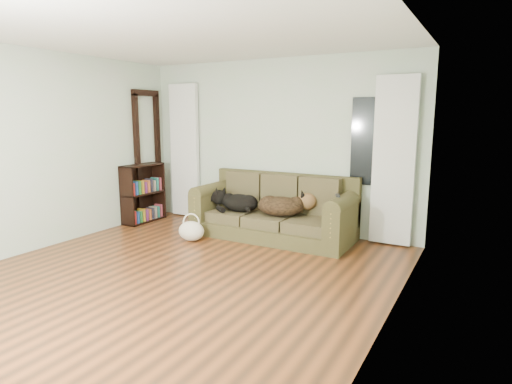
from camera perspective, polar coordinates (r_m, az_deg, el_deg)
The scene contains 15 objects.
floor at distance 4.84m, azimuth -11.07°, elevation -11.27°, with size 5.00×5.00×0.00m, color #3E2413.
ceiling at distance 4.59m, azimuth -12.25°, elevation 20.56°, with size 5.00×5.00×0.00m, color white.
wall_back at distance 6.63m, azimuth 2.60°, elevation 6.24°, with size 4.50×0.04×2.60m, color #B9BCB7.
wall_left at distance 6.23m, azimuth -27.63°, elevation 4.84°, with size 0.04×5.00×2.60m, color #B9BCB7.
wall_right at distance 3.52m, azimuth 17.46°, elevation 2.26°, with size 0.04×5.00×2.60m, color #B9BCB7.
curtain_left at distance 7.49m, azimuth -9.48°, elevation 5.41°, with size 0.55×0.08×2.25m, color silver.
curtain_right at distance 5.99m, azimuth 17.89°, elevation 3.89°, with size 0.55×0.08×2.25m, color silver.
window_pane at distance 6.09m, azimuth 14.87°, elevation 6.50°, with size 0.50×0.03×1.20m, color black.
door_casing at distance 7.54m, azimuth -14.20°, elevation 4.51°, with size 0.07×0.60×2.10m, color black.
sofa at distance 6.19m, azimuth 2.20°, elevation -2.01°, with size 2.32×1.00×0.95m, color #312B17.
dog_black_lab at distance 6.38m, azimuth -2.50°, elevation -1.36°, with size 0.61×0.43×0.26m, color black.
dog_shepherd at distance 6.08m, azimuth 3.74°, elevation -1.86°, with size 0.69×0.49×0.30m, color black.
tv_remote at distance 5.66m, azimuth 10.84°, elevation -0.45°, with size 0.05×0.17×0.02m, color black.
tote_bag at distance 6.14m, azimuth -8.62°, elevation -4.99°, with size 0.39×0.30×0.28m, color silver.
bookshelf at distance 7.35m, azimuth -14.80°, elevation 0.01°, with size 0.29×0.77×0.96m, color black.
Camera 1 is at (2.94, -3.43, 1.76)m, focal length 30.00 mm.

